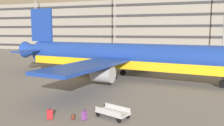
{
  "coord_description": "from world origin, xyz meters",
  "views": [
    {
      "loc": [
        5.59,
        -32.84,
        6.64
      ],
      "look_at": [
        -2.53,
        -6.77,
        3.0
      ],
      "focal_mm": 37.62,
      "sensor_mm": 36.0,
      "label": 1
    }
  ],
  "objects_px": {
    "airliner": "(124,57)",
    "backpack_navy": "(73,117)",
    "baggage_cart": "(113,112)",
    "suitcase_orange": "(84,115)",
    "suitcase_teal": "(50,114)"
  },
  "relations": [
    {
      "from": "suitcase_teal",
      "to": "baggage_cart",
      "type": "distance_m",
      "value": 4.8
    },
    {
      "from": "airliner",
      "to": "baggage_cart",
      "type": "relative_size",
      "value": 11.63
    },
    {
      "from": "airliner",
      "to": "suitcase_orange",
      "type": "xyz_separation_m",
      "value": [
        1.15,
        -16.66,
        -2.65
      ]
    },
    {
      "from": "airliner",
      "to": "backpack_navy",
      "type": "distance_m",
      "value": 17.1
    },
    {
      "from": "airliner",
      "to": "suitcase_orange",
      "type": "height_order",
      "value": "airliner"
    },
    {
      "from": "baggage_cart",
      "to": "airliner",
      "type": "bearing_deg",
      "value": 101.01
    },
    {
      "from": "suitcase_orange",
      "to": "baggage_cart",
      "type": "distance_m",
      "value": 2.2
    },
    {
      "from": "suitcase_orange",
      "to": "backpack_navy",
      "type": "bearing_deg",
      "value": -166.9
    },
    {
      "from": "baggage_cart",
      "to": "suitcase_orange",
      "type": "bearing_deg",
      "value": -148.18
    },
    {
      "from": "airliner",
      "to": "suitcase_teal",
      "type": "bearing_deg",
      "value": -94.7
    },
    {
      "from": "backpack_navy",
      "to": "baggage_cart",
      "type": "distance_m",
      "value": 3.06
    },
    {
      "from": "suitcase_teal",
      "to": "backpack_navy",
      "type": "distance_m",
      "value": 1.79
    },
    {
      "from": "suitcase_teal",
      "to": "backpack_navy",
      "type": "height_order",
      "value": "suitcase_teal"
    },
    {
      "from": "suitcase_orange",
      "to": "backpack_navy",
      "type": "xyz_separation_m",
      "value": [
        -0.86,
        -0.2,
        -0.16
      ]
    },
    {
      "from": "backpack_navy",
      "to": "airliner",
      "type": "bearing_deg",
      "value": 90.97
    }
  ]
}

